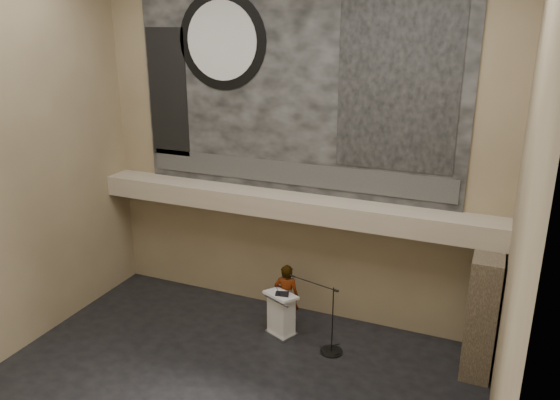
% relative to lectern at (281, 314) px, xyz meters
% --- Properties ---
extents(floor, '(10.00, 10.00, 0.00)m').
position_rel_lectern_xyz_m(floor, '(-0.27, -2.64, -0.55)').
color(floor, black).
rests_on(floor, ground).
extents(wall_back, '(10.00, 0.02, 8.50)m').
position_rel_lectern_xyz_m(wall_back, '(-0.27, 1.36, 3.70)').
color(wall_back, '#7A674D').
rests_on(wall_back, floor).
extents(wall_front, '(10.00, 0.02, 8.50)m').
position_rel_lectern_xyz_m(wall_front, '(-0.27, -6.64, 3.70)').
color(wall_front, '#7A674D').
rests_on(wall_front, floor).
extents(wall_left, '(0.02, 8.00, 8.50)m').
position_rel_lectern_xyz_m(wall_left, '(-5.27, -2.64, 3.70)').
color(wall_left, '#7A674D').
rests_on(wall_left, floor).
extents(wall_right, '(0.02, 8.00, 8.50)m').
position_rel_lectern_xyz_m(wall_right, '(4.73, -2.64, 3.70)').
color(wall_right, '#7A674D').
rests_on(wall_right, floor).
extents(soffit, '(10.00, 0.80, 0.50)m').
position_rel_lectern_xyz_m(soffit, '(-0.27, 0.96, 2.40)').
color(soffit, tan).
rests_on(soffit, wall_back).
extents(sprinkler_left, '(0.04, 0.04, 0.06)m').
position_rel_lectern_xyz_m(sprinkler_left, '(-1.87, 0.91, 2.12)').
color(sprinkler_left, '#B2893D').
rests_on(sprinkler_left, soffit).
extents(sprinkler_right, '(0.04, 0.04, 0.06)m').
position_rel_lectern_xyz_m(sprinkler_right, '(1.63, 0.91, 2.12)').
color(sprinkler_right, '#B2893D').
rests_on(sprinkler_right, soffit).
extents(banner, '(8.00, 0.05, 5.00)m').
position_rel_lectern_xyz_m(banner, '(-0.27, 1.33, 5.15)').
color(banner, black).
rests_on(banner, wall_back).
extents(banner_text_strip, '(7.76, 0.02, 0.55)m').
position_rel_lectern_xyz_m(banner_text_strip, '(-0.27, 1.29, 3.10)').
color(banner_text_strip, '#313131').
rests_on(banner_text_strip, banner).
extents(banner_clock_rim, '(2.30, 0.02, 2.30)m').
position_rel_lectern_xyz_m(banner_clock_rim, '(-2.07, 1.29, 6.15)').
color(banner_clock_rim, black).
rests_on(banner_clock_rim, banner).
extents(banner_clock_face, '(1.84, 0.02, 1.84)m').
position_rel_lectern_xyz_m(banner_clock_face, '(-2.07, 1.27, 6.15)').
color(banner_clock_face, silver).
rests_on(banner_clock_face, banner).
extents(banner_building_print, '(2.60, 0.02, 3.60)m').
position_rel_lectern_xyz_m(banner_building_print, '(2.13, 1.29, 5.25)').
color(banner_building_print, black).
rests_on(banner_building_print, banner).
extents(banner_brick_print, '(1.10, 0.02, 3.20)m').
position_rel_lectern_xyz_m(banner_brick_print, '(-3.67, 1.29, 4.85)').
color(banner_brick_print, black).
rests_on(banner_brick_print, banner).
extents(stone_pier, '(0.60, 1.40, 2.70)m').
position_rel_lectern_xyz_m(stone_pier, '(4.38, 0.51, 0.80)').
color(stone_pier, '#3D3225').
rests_on(stone_pier, floor).
extents(lectern, '(0.87, 0.77, 1.14)m').
position_rel_lectern_xyz_m(lectern, '(0.00, 0.00, 0.00)').
color(lectern, silver).
rests_on(lectern, floor).
extents(binder, '(0.37, 0.33, 0.04)m').
position_rel_lectern_xyz_m(binder, '(0.04, -0.05, 0.56)').
color(binder, black).
rests_on(binder, lectern).
extents(papers, '(0.23, 0.32, 0.00)m').
position_rel_lectern_xyz_m(papers, '(-0.08, -0.00, 0.55)').
color(papers, white).
rests_on(papers, lectern).
extents(speaker_person, '(0.66, 0.48, 1.67)m').
position_rel_lectern_xyz_m(speaker_person, '(-0.01, 0.36, 0.28)').
color(speaker_person, white).
rests_on(speaker_person, floor).
extents(mic_stand, '(1.39, 0.55, 1.63)m').
position_rel_lectern_xyz_m(mic_stand, '(1.29, -0.21, -0.31)').
color(mic_stand, black).
rests_on(mic_stand, floor).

